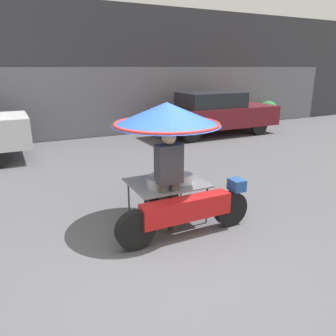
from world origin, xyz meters
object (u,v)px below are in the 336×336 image
vendor_person (169,176)px  potted_plant (268,111)px  vendor_motorcycle_cart (170,134)px  parked_car (215,113)px

vendor_person → potted_plant: size_ratio=1.58×
vendor_motorcycle_cart → vendor_person: vendor_motorcycle_cart is taller
parked_car → potted_plant: 3.76m
vendor_motorcycle_cart → parked_car: vendor_motorcycle_cart is taller
vendor_motorcycle_cart → potted_plant: bearing=39.0°
vendor_motorcycle_cart → potted_plant: vendor_motorcycle_cart is taller
vendor_person → potted_plant: 10.88m
parked_car → vendor_motorcycle_cart: bearing=-129.8°
potted_plant → parked_car: bearing=-162.9°
vendor_motorcycle_cart → vendor_person: size_ratio=1.38×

